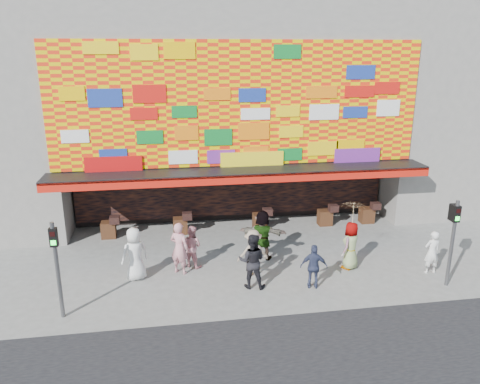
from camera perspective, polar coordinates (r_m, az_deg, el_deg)
The scene contains 15 objects.
ground at distance 16.56m, azimuth 2.17°, elevation -10.43°, with size 90.00×90.00×0.00m, color slate.
shop_building at distance 22.90m, azimuth -1.72°, elevation 10.98°, with size 15.20×9.40×10.00m.
neighbor_right at distance 27.55m, azimuth 26.87°, elevation 11.82°, with size 11.00×8.00×12.00m, color gray.
signal_left at distance 14.51m, azimuth -21.49°, elevation -7.67°, with size 0.22×0.20×3.00m.
signal_right at distance 16.83m, azimuth 24.57°, elevation -4.65°, with size 0.22×0.20×3.00m.
ped_a at distance 16.48m, azimuth -12.70°, elevation -7.38°, with size 0.92×0.60×1.88m, color silver.
ped_b at distance 16.65m, azimuth -7.40°, elevation -6.80°, with size 0.69×0.45×1.89m, color #CE858E.
ped_c at distance 15.58m, azimuth 1.47°, elevation -8.40°, with size 0.92×0.71×1.89m, color black.
ped_d at distance 16.44m, azimuth 1.59°, elevation -7.40°, with size 1.08×0.62×1.67m, color gray.
ped_e at distance 15.79m, azimuth 9.00°, elevation -8.97°, with size 0.90×0.37×1.53m, color #303755.
ped_f at distance 17.62m, azimuth 2.74°, elevation -5.25°, with size 1.78×0.57×1.92m, color gray.
ped_g at distance 17.36m, azimuth 13.36°, elevation -6.37°, with size 0.86×0.56×1.75m, color gray.
ped_h at distance 17.90m, azimuth 22.35°, elevation -6.81°, with size 0.58×0.38×1.58m, color white.
ped_i at distance 17.15m, azimuth -5.89°, elevation -6.60°, with size 0.76×0.60×1.57m, color #D0878F.
parasol at distance 16.92m, azimuth 13.64°, elevation -2.54°, with size 1.18×1.19×1.76m.
Camera 1 is at (-2.94, -14.42, 7.61)m, focal length 35.00 mm.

